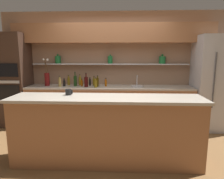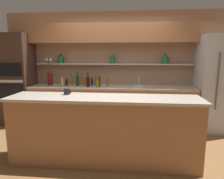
{
  "view_description": "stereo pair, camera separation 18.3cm",
  "coord_description": "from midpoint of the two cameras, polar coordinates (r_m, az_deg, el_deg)",
  "views": [
    {
      "loc": [
        0.22,
        -3.18,
        1.63
      ],
      "look_at": [
        0.04,
        0.44,
        0.99
      ],
      "focal_mm": 32.0,
      "sensor_mm": 36.0,
      "label": 1
    },
    {
      "loc": [
        0.4,
        -3.17,
        1.63
      ],
      "look_at": [
        0.04,
        0.44,
        0.99
      ],
      "focal_mm": 32.0,
      "sensor_mm": 36.0,
      "label": 2
    }
  ],
  "objects": [
    {
      "name": "oven_tower",
      "position": [
        5.14,
        -27.26,
        2.37
      ],
      "size": [
        0.68,
        0.64,
        2.09
      ],
      "color": "#3D281E",
      "rests_on": "ground_plane"
    },
    {
      "name": "back_counter_unit",
      "position": [
        4.58,
        -1.93,
        -4.77
      ],
      "size": [
        3.68,
        0.62,
        0.92
      ],
      "color": "#99603D",
      "rests_on": "ground_plane"
    },
    {
      "name": "bottle_sauce_4",
      "position": [
        4.64,
        -14.59,
        1.81
      ],
      "size": [
        0.05,
        0.05,
        0.18
      ],
      "color": "black",
      "rests_on": "back_counter_unit"
    },
    {
      "name": "refrigerator",
      "position": [
        4.81,
        25.93,
        1.63
      ],
      "size": [
        0.8,
        0.73,
        2.03
      ],
      "color": "#B7B7BC",
      "rests_on": "ground_plane"
    },
    {
      "name": "ground_plane",
      "position": [
        3.58,
        -2.63,
        -17.05
      ],
      "size": [
        12.0,
        12.0,
        0.0
      ],
      "primitive_type": "plane",
      "color": "brown"
    },
    {
      "name": "bottle_wine_10",
      "position": [
        4.43,
        -8.57,
        2.2
      ],
      "size": [
        0.08,
        0.08,
        0.31
      ],
      "color": "#380C0C",
      "rests_on": "back_counter_unit"
    },
    {
      "name": "flower_vase",
      "position": [
        4.82,
        -19.11,
        3.18
      ],
      "size": [
        0.14,
        0.14,
        0.62
      ],
      "color": "maroon",
      "rests_on": "back_counter_unit"
    },
    {
      "name": "bottle_oil_11",
      "position": [
        4.75,
        -10.22,
        2.48
      ],
      "size": [
        0.07,
        0.07,
        0.25
      ],
      "color": "olive",
      "rests_on": "back_counter_unit"
    },
    {
      "name": "bottle_oil_1",
      "position": [
        4.36,
        -5.87,
        1.69
      ],
      "size": [
        0.07,
        0.07,
        0.21
      ],
      "color": "olive",
      "rests_on": "back_counter_unit"
    },
    {
      "name": "coffee_mug",
      "position": [
        3.13,
        -14.0,
        -0.69
      ],
      "size": [
        0.11,
        0.09,
        0.09
      ],
      "color": "black",
      "rests_on": "island_counter"
    },
    {
      "name": "bottle_oil_6",
      "position": [
        4.62,
        -6.31,
        2.23
      ],
      "size": [
        0.06,
        0.06,
        0.22
      ],
      "color": "brown",
      "rests_on": "back_counter_unit"
    },
    {
      "name": "island_counter",
      "position": [
        3.05,
        -3.35,
        -11.51
      ],
      "size": [
        2.82,
        0.61,
        1.02
      ],
      "color": "#99603D",
      "rests_on": "ground_plane"
    },
    {
      "name": "bottle_spirit_8",
      "position": [
        4.6,
        -15.79,
        2.02
      ],
      "size": [
        0.06,
        0.06,
        0.24
      ],
      "color": "tan",
      "rests_on": "back_counter_unit"
    },
    {
      "name": "bottle_wine_3",
      "position": [
        4.59,
        -11.59,
        2.46
      ],
      "size": [
        0.07,
        0.07,
        0.32
      ],
      "color": "#193814",
      "rests_on": "back_counter_unit"
    },
    {
      "name": "bottle_oil_5",
      "position": [
        4.8,
        -13.34,
        2.37
      ],
      "size": [
        0.06,
        0.06,
        0.24
      ],
      "color": "olive",
      "rests_on": "back_counter_unit"
    },
    {
      "name": "sink_fixture",
      "position": [
        4.49,
        6.06,
        1.18
      ],
      "size": [
        0.28,
        0.28,
        0.25
      ],
      "color": "#B7B7BC",
      "rests_on": "back_counter_unit"
    },
    {
      "name": "back_wall_unit",
      "position": [
        4.72,
        -1.01,
        9.05
      ],
      "size": [
        5.2,
        0.44,
        2.6
      ],
      "color": "#937056",
      "rests_on": "ground_plane"
    },
    {
      "name": "bottle_sauce_9",
      "position": [
        4.49,
        -2.96,
        1.94
      ],
      "size": [
        0.05,
        0.05,
        0.19
      ],
      "color": "#9E4C0A",
      "rests_on": "back_counter_unit"
    },
    {
      "name": "bottle_sauce_7",
      "position": [
        4.57,
        -9.77,
        1.83
      ],
      "size": [
        0.05,
        0.05,
        0.17
      ],
      "color": "#9E4C0A",
      "rests_on": "back_counter_unit"
    },
    {
      "name": "bottle_oil_2",
      "position": [
        4.47,
        -5.31,
        2.17
      ],
      "size": [
        0.06,
        0.06,
        0.25
      ],
      "color": "#47380A",
      "rests_on": "back_counter_unit"
    },
    {
      "name": "bottle_sauce_0",
      "position": [
        4.63,
        -7.46,
        2.12
      ],
      "size": [
        0.05,
        0.05,
        0.19
      ],
      "color": "black",
      "rests_on": "back_counter_unit"
    }
  ]
}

